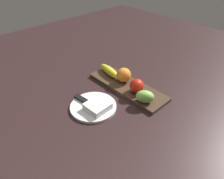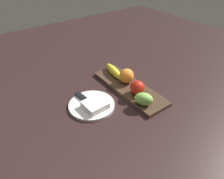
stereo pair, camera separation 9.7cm
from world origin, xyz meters
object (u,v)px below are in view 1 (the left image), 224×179
apple (137,86)px  knife (85,101)px  banana (110,71)px  grape_bunch (145,97)px  folded_napkin (98,106)px  orange_near_apple (124,75)px  dinner_plate (94,107)px  fruit_tray (128,87)px

apple → knife: apple is taller
banana → grape_bunch: grape_bunch is taller
knife → folded_napkin: bearing=3.4°
folded_napkin → knife: size_ratio=0.53×
grape_bunch → folded_napkin: grape_bunch is taller
banana → orange_near_apple: 0.10m
dinner_plate → folded_napkin: bearing=0.0°
apple → grape_bunch: size_ratio=0.84×
knife → apple: bearing=57.3°
orange_near_apple → folded_napkin: orange_near_apple is taller
apple → dinner_plate: size_ratio=0.33×
apple → grape_bunch: (0.07, -0.03, -0.01)m
banana → knife: banana is taller
fruit_tray → orange_near_apple: size_ratio=5.82×
grape_bunch → knife: size_ratio=0.45×
knife → orange_near_apple: bearing=82.6°
grape_bunch → dinner_plate: bearing=-127.2°
apple → orange_near_apple: (-0.11, 0.02, 0.00)m
orange_near_apple → knife: size_ratio=0.41×
banana → grape_bunch: 0.28m
banana → folded_napkin: banana is taller
folded_napkin → banana: bearing=126.4°
orange_near_apple → knife: (-0.01, -0.25, -0.04)m
orange_near_apple → knife: orange_near_apple is taller
orange_near_apple → fruit_tray: bearing=-16.5°
grape_bunch → dinner_plate: size_ratio=0.39×
fruit_tray → knife: size_ratio=2.38×
dinner_plate → knife: (-0.05, -0.01, 0.01)m
folded_napkin → grape_bunch: bearing=58.3°
dinner_plate → knife: bearing=-166.3°
banana → knife: size_ratio=0.92×
fruit_tray → banana: bearing=177.9°
dinner_plate → knife: size_ratio=1.15×
apple → folded_napkin: size_ratio=0.72×
fruit_tray → banana: 0.15m
fruit_tray → apple: size_ratio=6.27×
fruit_tray → apple: (0.06, -0.01, 0.04)m
fruit_tray → folded_napkin: bearing=-83.3°
folded_napkin → orange_near_apple: bearing=106.6°
apple → grape_bunch: bearing=-22.4°
knife → banana: bearing=105.0°
orange_near_apple → dinner_plate: bearing=-79.4°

